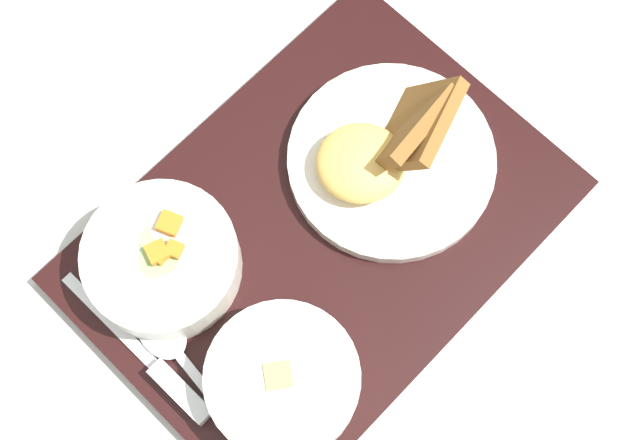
% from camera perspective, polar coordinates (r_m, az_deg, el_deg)
% --- Properties ---
extents(ground_plane, '(4.00, 4.00, 0.00)m').
position_cam_1_polar(ground_plane, '(0.86, 0.00, -0.92)').
color(ground_plane, silver).
extents(serving_tray, '(0.46, 0.34, 0.02)m').
position_cam_1_polar(serving_tray, '(0.85, 0.00, -0.76)').
color(serving_tray, black).
rests_on(serving_tray, ground_plane).
extents(bowl_salad, '(0.14, 0.14, 0.06)m').
position_cam_1_polar(bowl_salad, '(0.82, -10.06, -2.53)').
color(bowl_salad, silver).
rests_on(bowl_salad, serving_tray).
extents(bowl_soup, '(0.14, 0.14, 0.05)m').
position_cam_1_polar(bowl_soup, '(0.79, -2.40, -10.21)').
color(bowl_soup, silver).
rests_on(bowl_soup, serving_tray).
extents(plate_main, '(0.20, 0.20, 0.09)m').
position_cam_1_polar(plate_main, '(0.85, 4.45, 4.21)').
color(plate_main, silver).
rests_on(plate_main, serving_tray).
extents(knife, '(0.02, 0.19, 0.02)m').
position_cam_1_polar(knife, '(0.82, -9.65, -10.07)').
color(knife, silver).
rests_on(knife, serving_tray).
extents(spoon, '(0.05, 0.16, 0.01)m').
position_cam_1_polar(spoon, '(0.83, -9.22, -8.26)').
color(spoon, silver).
rests_on(spoon, serving_tray).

